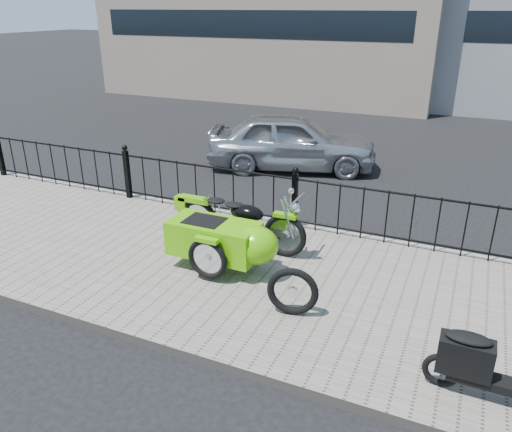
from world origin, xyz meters
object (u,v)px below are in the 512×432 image
at_px(spare_tire, 293,292).
at_px(motorcycle_sidecar, 230,236).
at_px(sedan_car, 292,141).
at_px(scooter, 490,367).

bearing_deg(spare_tire, motorcycle_sidecar, 147.49).
bearing_deg(motorcycle_sidecar, sedan_car, 100.57).
height_order(motorcycle_sidecar, sedan_car, sedan_car).
xyz_separation_m(scooter, spare_tire, (-2.22, 0.58, -0.05)).
distance_m(scooter, spare_tire, 2.29).
relative_size(motorcycle_sidecar, sedan_car, 0.57).
xyz_separation_m(motorcycle_sidecar, scooter, (3.49, -1.39, -0.11)).
distance_m(motorcycle_sidecar, spare_tire, 1.52).
height_order(scooter, spare_tire, scooter).
xyz_separation_m(scooter, sedan_car, (-4.46, 6.59, 0.19)).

